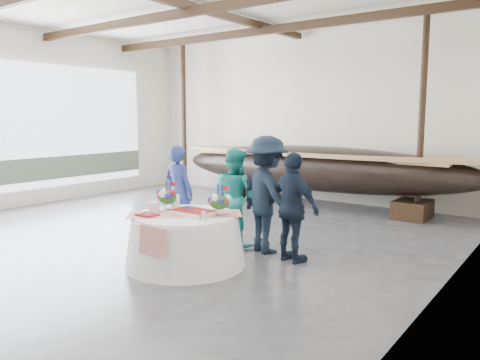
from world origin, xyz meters
The scene contains 12 objects.
floor centered at (0.00, 0.00, 0.00)m, with size 10.00×12.00×0.01m, color #3D3D42.
wall_back centered at (0.00, 6.00, 2.25)m, with size 10.00×0.02×4.50m, color silver.
wall_right centered at (5.00, 0.00, 2.25)m, with size 0.02×12.00×4.50m, color silver.
pavilion_structure centered at (0.00, 0.86, 4.00)m, with size 9.80×11.76×4.50m.
open_bay centered at (-4.95, 1.00, 1.83)m, with size 0.03×7.00×3.20m.
longboat_display centered at (0.95, 5.08, 0.98)m, with size 8.16×1.63×1.53m.
banquet_table centered at (1.59, -0.33, 0.39)m, with size 1.84×1.84×0.79m.
tabletop_items centered at (1.54, -0.20, 0.94)m, with size 1.64×1.54×0.40m.
guest_woman_blue centered at (0.43, 0.74, 0.87)m, with size 0.64×0.42×1.75m, color navy.
guest_woman_teal centered at (1.53, 1.00, 0.86)m, with size 0.83×0.65×1.72m, color teal.
guest_man_left centered at (2.19, 0.99, 0.97)m, with size 1.26×0.72×1.95m, color black.
guest_man_right centered at (2.82, 0.78, 0.86)m, with size 1.01×0.42×1.72m, color black.
Camera 1 is at (6.38, -5.42, 2.26)m, focal length 35.00 mm.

